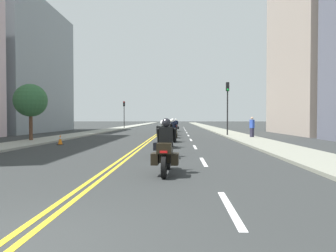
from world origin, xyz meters
The scene contains 21 objects.
ground_plane centered at (0.00, 48.00, 0.00)m, with size 264.00×264.00×0.00m, color #2D3030.
sidewalk_left centered at (-7.55, 48.00, 0.06)m, with size 2.62×144.00×0.12m, color #98998C.
sidewalk_right centered at (7.55, 48.00, 0.06)m, with size 2.62×144.00×0.12m, color gray.
centreline_yellow_inner centered at (-0.12, 48.00, 0.00)m, with size 0.12×132.00×0.01m, color yellow.
centreline_yellow_outer centered at (0.12, 48.00, 0.00)m, with size 0.12×132.00×0.01m, color yellow.
lane_dashes_white centered at (3.12, 29.00, 0.00)m, with size 0.14×56.40×0.01m.
building_left_1 centered at (-16.83, 33.30, 7.67)m, with size 7.18×16.11×15.33m.
building_right_1 centered at (17.41, 29.37, 10.06)m, with size 8.35×13.01×20.13m.
motorcycle_0 centered at (1.82, 5.39, 0.66)m, with size 0.78×2.14×1.64m.
motorcycle_1 centered at (1.53, 9.33, 0.65)m, with size 0.77×2.25×1.57m.
motorcycle_2 centered at (1.56, 13.61, 0.66)m, with size 0.77×2.23×1.61m.
motorcycle_3 centered at (1.72, 17.74, 0.64)m, with size 0.76×2.14×1.60m.
motorcycle_4 centered at (1.67, 22.19, 0.66)m, with size 0.78×2.22×1.64m.
motorcycle_5 centered at (1.65, 26.54, 0.65)m, with size 0.76×2.24×1.59m.
motorcycle_6 centered at (1.49, 30.25, 0.65)m, with size 0.77×2.20×1.57m.
motorcycle_7 centered at (1.84, 34.87, 0.65)m, with size 0.77×2.16×1.62m.
traffic_cone_1 centered at (-5.17, 15.30, 0.32)m, with size 0.34×0.34×0.65m.
traffic_light_near centered at (6.64, 24.76, 3.38)m, with size 0.28×0.38×4.93m.
traffic_light_far centered at (-6.64, 46.07, 3.08)m, with size 0.28×0.38×4.42m.
pedestrian_0 centered at (8.17, 21.80, 0.91)m, with size 0.37×0.42×1.77m.
street_tree_0 centered at (-8.20, 17.75, 2.89)m, with size 2.30×2.30×4.06m.
Camera 1 is at (2.19, -3.59, 1.62)m, focal length 33.04 mm.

